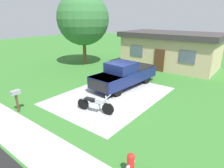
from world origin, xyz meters
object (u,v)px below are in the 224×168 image
shade_tree (83,19)px  neighbor_house (170,49)px  mailbox (16,95)px  pickup_truck (125,74)px  fire_hydrant (131,165)px  motorcycle (95,104)px

shade_tree → neighbor_house: 9.48m
shade_tree → mailbox: bearing=-63.4°
shade_tree → pickup_truck: bearing=-22.9°
fire_hydrant → motorcycle: bearing=146.4°
pickup_truck → fire_hydrant: bearing=-54.6°
fire_hydrant → mailbox: (-7.34, 0.02, 0.55)m
fire_hydrant → neighbor_house: neighbor_house is taller
motorcycle → mailbox: 4.30m
motorcycle → shade_tree: (-8.47, 7.57, 4.27)m
motorcycle → fire_hydrant: bearing=-33.6°
neighbor_house → mailbox: bearing=-99.5°
pickup_truck → shade_tree: bearing=157.1°
fire_hydrant → shade_tree: (-12.42, 10.19, 4.32)m
motorcycle → neighbor_house: (-0.87, 12.41, 1.32)m
mailbox → pickup_truck: bearing=71.8°
fire_hydrant → mailbox: mailbox is taller
fire_hydrant → shade_tree: size_ratio=0.12×
motorcycle → neighbor_house: size_ratio=0.23×
shade_tree → neighbor_house: bearing=32.5°
pickup_truck → shade_tree: (-7.41, 3.12, 3.79)m
mailbox → neighbor_house: size_ratio=0.13×
motorcycle → mailbox: (-3.39, -2.60, 0.51)m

